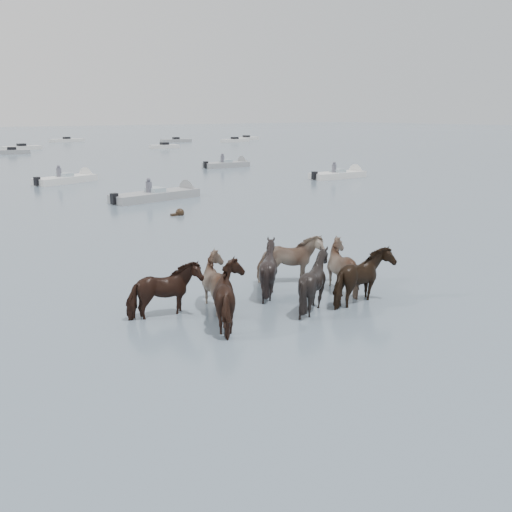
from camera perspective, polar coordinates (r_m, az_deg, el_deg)
ground at (r=15.46m, az=12.26°, el=-4.88°), size 400.00×400.00×0.00m
pony_herd at (r=15.08m, az=2.43°, el=-2.44°), size 7.16×4.03×1.72m
swimming_pony at (r=28.41m, az=-7.87°, el=4.36°), size 0.72×0.44×0.44m
motorboat_b at (r=34.14m, az=-9.13°, el=6.22°), size 6.16×2.35×1.92m
motorboat_c at (r=43.96m, az=-18.16°, el=7.52°), size 5.37×3.22×1.92m
motorboat_d at (r=45.14m, az=9.05°, el=8.22°), size 5.36×1.81×1.92m
motorboat_e at (r=53.44m, az=-2.39°, el=9.34°), size 5.00×1.87×1.92m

